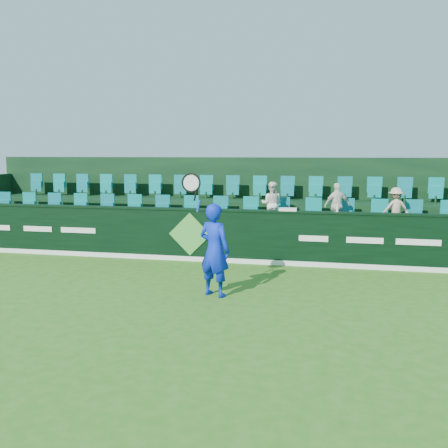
% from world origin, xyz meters
% --- Properties ---
extents(ground, '(60.00, 60.00, 0.00)m').
position_xyz_m(ground, '(0.00, 0.00, 0.00)').
color(ground, '#2D6D1A').
rests_on(ground, ground).
extents(sponsor_hoarding, '(16.00, 0.25, 1.35)m').
position_xyz_m(sponsor_hoarding, '(0.00, 4.00, 0.67)').
color(sponsor_hoarding, black).
rests_on(sponsor_hoarding, ground).
extents(stand_tier_front, '(16.00, 2.00, 0.80)m').
position_xyz_m(stand_tier_front, '(0.00, 5.10, 0.40)').
color(stand_tier_front, black).
rests_on(stand_tier_front, ground).
extents(stand_tier_back, '(16.00, 1.80, 1.30)m').
position_xyz_m(stand_tier_back, '(0.00, 7.00, 0.65)').
color(stand_tier_back, black).
rests_on(stand_tier_back, ground).
extents(stand_rear, '(16.00, 4.10, 2.60)m').
position_xyz_m(stand_rear, '(0.00, 7.44, 1.22)').
color(stand_rear, black).
rests_on(stand_rear, ground).
extents(seat_row_front, '(13.50, 0.50, 0.60)m').
position_xyz_m(seat_row_front, '(0.00, 5.50, 1.10)').
color(seat_row_front, '#0E6D72').
rests_on(seat_row_front, stand_tier_front).
extents(seat_row_back, '(13.50, 0.50, 0.60)m').
position_xyz_m(seat_row_back, '(0.00, 7.30, 1.60)').
color(seat_row_back, '#0E6D72').
rests_on(seat_row_back, stand_tier_back).
extents(tennis_player, '(1.04, 0.65, 2.42)m').
position_xyz_m(tennis_player, '(1.31, 1.01, 0.92)').
color(tennis_player, '#0B25C3').
rests_on(tennis_player, ground).
extents(spectator_left, '(0.61, 0.49, 1.19)m').
position_xyz_m(spectator_left, '(1.94, 5.12, 1.39)').
color(spectator_left, white).
rests_on(spectator_left, stand_tier_front).
extents(spectator_middle, '(0.75, 0.53, 1.18)m').
position_xyz_m(spectator_middle, '(3.65, 5.12, 1.39)').
color(spectator_middle, white).
rests_on(spectator_middle, stand_tier_front).
extents(spectator_right, '(0.77, 0.55, 1.08)m').
position_xyz_m(spectator_right, '(5.11, 5.12, 1.34)').
color(spectator_right, '#C6AB8B').
rests_on(spectator_right, stand_tier_front).
extents(towel, '(0.43, 0.28, 0.06)m').
position_xyz_m(towel, '(2.47, 4.00, 1.38)').
color(towel, white).
rests_on(towel, sponsor_hoarding).
extents(drinks_bottle, '(0.06, 0.06, 0.19)m').
position_xyz_m(drinks_bottle, '(3.64, 4.00, 1.45)').
color(drinks_bottle, silver).
rests_on(drinks_bottle, sponsor_hoarding).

